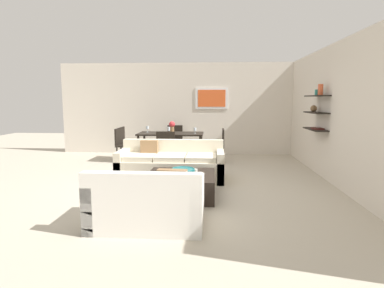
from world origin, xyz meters
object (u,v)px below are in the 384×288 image
object	(u,v)px
sofa_beige	(171,165)
dining_chair_foot	(166,147)
candle_jar	(195,171)
dining_chair_right_near	(219,144)
dining_chair_head	(175,138)
wine_glass_left_far	(147,128)
decorative_bowl	(183,171)
wine_glass_foot	(169,129)
wine_glass_right_near	(195,129)
coffee_table	(181,185)
apple_on_coffee_table	(170,171)
centerpiece_vase	(172,126)
loveseat_white	(148,204)
dining_chair_left_near	(122,143)
dining_table	(171,136)
dining_chair_left_far	(126,141)

from	to	relation	value
sofa_beige	dining_chair_foot	world-z (taller)	dining_chair_foot
candle_jar	dining_chair_right_near	bearing A→B (deg)	81.03
dining_chair_head	wine_glass_left_far	bearing A→B (deg)	-131.64
dining_chair_head	decorative_bowl	bearing A→B (deg)	-81.04
candle_jar	dining_chair_foot	size ratio (longest dim) A/B	0.09
wine_glass_foot	wine_glass_right_near	size ratio (longest dim) A/B	1.20
coffee_table	dining_chair_right_near	bearing A→B (deg)	76.97
apple_on_coffee_table	dining_chair_right_near	world-z (taller)	dining_chair_right_near
wine_glass_right_near	centerpiece_vase	world-z (taller)	centerpiece_vase
dining_chair_foot	dining_chair_head	bearing A→B (deg)	90.00
sofa_beige	dining_chair_head	world-z (taller)	dining_chair_head
loveseat_white	coffee_table	size ratio (longest dim) A/B	1.26
apple_on_coffee_table	wine_glass_right_near	xyz separation A→B (m)	(0.27, 2.94, 0.44)
candle_jar	dining_chair_left_near	size ratio (longest dim) A/B	0.09
candle_jar	dining_chair_foot	world-z (taller)	dining_chair_foot
decorative_bowl	sofa_beige	bearing A→B (deg)	107.67
candle_jar	apple_on_coffee_table	xyz separation A→B (m)	(-0.44, -0.03, 0.00)
dining_chair_left_near	wine_glass_right_near	distance (m)	1.94
decorative_bowl	dining_table	xyz separation A→B (m)	(-0.61, 3.06, 0.25)
candle_jar	dining_table	size ratio (longest dim) A/B	0.05
loveseat_white	dining_table	world-z (taller)	loveseat_white
candle_jar	dining_chair_left_near	world-z (taller)	dining_chair_left_near
sofa_beige	dining_chair_right_near	bearing A→B (deg)	60.38
dining_table	wine_glass_foot	xyz separation A→B (m)	(0.00, -0.36, 0.21)
apple_on_coffee_table	dining_chair_foot	xyz separation A→B (m)	(-0.38, 2.21, 0.09)
dining_chair_foot	coffee_table	bearing A→B (deg)	-75.74
decorative_bowl	candle_jar	xyz separation A→B (m)	(0.20, 0.05, -0.01)
dining_chair_foot	dining_table	bearing A→B (deg)	90.00
candle_jar	dining_table	distance (m)	3.13
coffee_table	wine_glass_right_near	world-z (taller)	wine_glass_right_near
coffee_table	dining_chair_right_near	distance (m)	3.02
wine_glass_foot	sofa_beige	bearing A→B (deg)	-80.71
dining_chair_left_far	candle_jar	bearing A→B (deg)	-57.07
apple_on_coffee_table	dining_chair_foot	distance (m)	2.24
dining_table	centerpiece_vase	xyz separation A→B (m)	(0.04, -0.01, 0.26)
coffee_table	centerpiece_vase	world-z (taller)	centerpiece_vase
candle_jar	dining_chair_left_far	world-z (taller)	dining_chair_left_far
decorative_bowl	dining_chair_right_near	xyz separation A→B (m)	(0.65, 2.87, 0.08)
loveseat_white	wine_glass_foot	world-z (taller)	wine_glass_foot
dining_chair_left_far	wine_glass_foot	xyz separation A→B (m)	(1.26, -0.55, 0.38)
dining_chair_left_far	dining_chair_right_near	bearing A→B (deg)	-8.60
coffee_table	dining_chair_foot	world-z (taller)	dining_chair_foot
dining_chair_right_near	dining_chair_left_near	size ratio (longest dim) A/B	1.00
dining_table	wine_glass_right_near	xyz separation A→B (m)	(0.64, -0.10, 0.18)
dining_table	dining_chair_head	xyz separation A→B (m)	(0.00, 0.83, -0.17)
apple_on_coffee_table	wine_glass_foot	bearing A→B (deg)	98.03
wine_glass_left_far	dining_chair_head	bearing A→B (deg)	48.36
dining_table	dining_chair_head	distance (m)	0.85
loveseat_white	wine_glass_left_far	size ratio (longest dim) A/B	8.41
dining_chair_foot	dining_chair_left_far	xyz separation A→B (m)	(-1.26, 1.02, 0.00)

